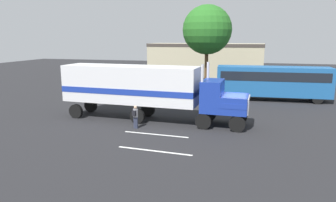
{
  "coord_description": "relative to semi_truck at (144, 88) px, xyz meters",
  "views": [
    {
      "loc": [
        1.41,
        -22.02,
        6.22
      ],
      "look_at": [
        -4.41,
        -0.22,
        1.6
      ],
      "focal_mm": 32.94,
      "sensor_mm": 36.0,
      "label": 1
    }
  ],
  "objects": [
    {
      "name": "ground_plane",
      "position": [
        6.33,
        0.14,
        -2.52
      ],
      "size": [
        120.0,
        120.0,
        0.0
      ],
      "primitive_type": "plane",
      "color": "#232326"
    },
    {
      "name": "lane_stripe_near",
      "position": [
        1.97,
        -3.36,
        -2.52
      ],
      "size": [
        4.4,
        0.33,
        0.01
      ],
      "primitive_type": "cube",
      "rotation": [
        0.0,
        0.0,
        -0.04
      ],
      "color": "silver",
      "rests_on": "ground_plane"
    },
    {
      "name": "lane_stripe_mid",
      "position": [
        2.78,
        -6.26,
        -2.52
      ],
      "size": [
        4.4,
        0.4,
        0.01
      ],
      "primitive_type": "cube",
      "rotation": [
        0.0,
        0.0,
        -0.06
      ],
      "color": "silver",
      "rests_on": "ground_plane"
    },
    {
      "name": "semi_truck",
      "position": [
        0.0,
        0.0,
        0.0
      ],
      "size": [
        14.26,
        3.16,
        4.5
      ],
      "color": "#193399",
      "rests_on": "ground_plane"
    },
    {
      "name": "person_bystander",
      "position": [
        0.18,
        -2.37,
        -1.63
      ],
      "size": [
        0.35,
        0.47,
        1.63
      ],
      "color": "#2D3347",
      "rests_on": "ground_plane"
    },
    {
      "name": "parked_bus",
      "position": [
        10.0,
        10.69,
        -0.46
      ],
      "size": [
        11.12,
        3.16,
        3.4
      ],
      "color": "#1E5999",
      "rests_on": "ground_plane"
    },
    {
      "name": "parked_car",
      "position": [
        -0.98,
        9.66,
        -1.72
      ],
      "size": [
        4.61,
        2.41,
        1.57
      ],
      "color": "#234C8C",
      "rests_on": "ground_plane"
    },
    {
      "name": "tree_left",
      "position": [
        2.51,
        15.98,
        4.65
      ],
      "size": [
        5.91,
        5.91,
        10.16
      ],
      "color": "brown",
      "rests_on": "ground_plane"
    },
    {
      "name": "building_backdrop",
      "position": [
        0.47,
        29.72,
        0.35
      ],
      "size": [
        18.96,
        6.85,
        5.33
      ],
      "color": "#B7AD8C",
      "rests_on": "ground_plane"
    }
  ]
}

